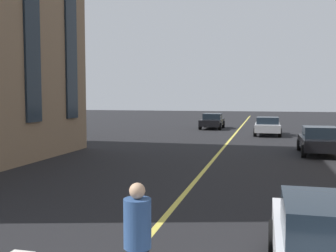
# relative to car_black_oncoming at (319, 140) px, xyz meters

# --- Properties ---
(lane_centre_line) EXTENTS (80.00, 0.16, 0.01)m
(lane_centre_line) POSITION_rel_car_black_oncoming_xyz_m (0.98, 4.90, -0.70)
(lane_centre_line) COLOR #D8C64C
(lane_centre_line) RESTS_ON ground_plane
(car_black_oncoming) EXTENTS (3.90, 1.89, 1.40)m
(car_black_oncoming) POSITION_rel_car_black_oncoming_xyz_m (0.00, 0.00, 0.00)
(car_black_oncoming) COLOR black
(car_black_oncoming) RESTS_ON ground_plane
(car_silver_parked_a) EXTENTS (4.40, 1.95, 1.37)m
(car_silver_parked_a) POSITION_rel_car_black_oncoming_xyz_m (9.78, 2.46, 0.00)
(car_silver_parked_a) COLOR #B7BABF
(car_silver_parked_a) RESTS_ON ground_plane
(car_black_far) EXTENTS (4.40, 1.95, 1.37)m
(car_black_far) POSITION_rel_car_black_oncoming_xyz_m (14.91, 7.32, 0.00)
(car_black_far) COLOR black
(car_black_far) RESTS_ON ground_plane
(pedestrian_near) EXTENTS (0.38, 0.38, 1.69)m
(pedestrian_near) POSITION_rel_car_black_oncoming_xyz_m (-15.65, 4.29, 0.14)
(pedestrian_near) COLOR black
(pedestrian_near) RESTS_ON ground_plane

